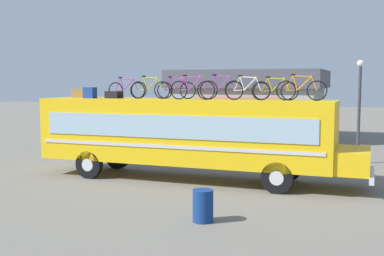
% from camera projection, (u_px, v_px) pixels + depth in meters
% --- Properties ---
extents(ground_plane, '(120.00, 120.00, 0.00)m').
position_uv_depth(ground_plane, '(183.00, 179.00, 18.91)').
color(ground_plane, slate).
extents(bus, '(12.77, 2.64, 3.15)m').
position_uv_depth(bus, '(188.00, 132.00, 18.67)').
color(bus, yellow).
rests_on(bus, ground).
extents(luggage_bag_1, '(0.62, 0.39, 0.37)m').
position_uv_depth(luggage_bag_1, '(80.00, 93.00, 20.38)').
color(luggage_bag_1, olive).
rests_on(luggage_bag_1, bus).
extents(luggage_bag_2, '(0.46, 0.36, 0.45)m').
position_uv_depth(luggage_bag_2, '(90.00, 93.00, 19.64)').
color(luggage_bag_2, '#193899').
rests_on(luggage_bag_2, bus).
extents(luggage_bag_3, '(0.58, 0.53, 0.29)m').
position_uv_depth(luggage_bag_3, '(114.00, 95.00, 19.70)').
color(luggage_bag_3, black).
rests_on(luggage_bag_3, bus).
extents(rooftop_bicycle_1, '(1.65, 0.44, 0.88)m').
position_uv_depth(rooftop_bicycle_1, '(126.00, 89.00, 19.36)').
color(rooftop_bicycle_1, black).
rests_on(rooftop_bicycle_1, bus).
extents(rooftop_bicycle_2, '(1.73, 0.44, 0.92)m').
position_uv_depth(rooftop_bicycle_2, '(150.00, 89.00, 19.08)').
color(rooftop_bicycle_2, black).
rests_on(rooftop_bicycle_2, bus).
extents(rooftop_bicycle_3, '(1.65, 0.44, 0.89)m').
position_uv_depth(rooftop_bicycle_3, '(176.00, 89.00, 18.91)').
color(rooftop_bicycle_3, black).
rests_on(rooftop_bicycle_3, bus).
extents(rooftop_bicycle_4, '(1.80, 0.44, 0.94)m').
position_uv_depth(rooftop_bicycle_4, '(192.00, 89.00, 18.03)').
color(rooftop_bicycle_4, black).
rests_on(rooftop_bicycle_4, bus).
extents(rooftop_bicycle_5, '(1.71, 0.44, 0.96)m').
position_uv_depth(rooftop_bicycle_5, '(221.00, 89.00, 17.95)').
color(rooftop_bicycle_5, black).
rests_on(rooftop_bicycle_5, bus).
extents(rooftop_bicycle_6, '(1.69, 0.44, 0.92)m').
position_uv_depth(rooftop_bicycle_6, '(247.00, 90.00, 17.56)').
color(rooftop_bicycle_6, black).
rests_on(rooftop_bicycle_6, bus).
extents(rooftop_bicycle_7, '(1.67, 0.44, 0.88)m').
position_uv_depth(rooftop_bicycle_7, '(275.00, 90.00, 17.46)').
color(rooftop_bicycle_7, black).
rests_on(rooftop_bicycle_7, bus).
extents(rooftop_bicycle_8, '(1.81, 0.44, 0.95)m').
position_uv_depth(rooftop_bicycle_8, '(301.00, 90.00, 17.11)').
color(rooftop_bicycle_8, black).
rests_on(rooftop_bicycle_8, bus).
extents(roadside_building, '(9.95, 7.30, 4.59)m').
position_uv_depth(roadside_building, '(250.00, 103.00, 32.79)').
color(roadside_building, '#9E9E99').
rests_on(roadside_building, ground).
extents(trash_bin, '(0.57, 0.57, 0.89)m').
position_uv_depth(trash_bin, '(203.00, 206.00, 13.10)').
color(trash_bin, navy).
rests_on(trash_bin, ground).
extents(street_lamp, '(0.33, 0.33, 4.82)m').
position_uv_depth(street_lamp, '(359.00, 101.00, 22.19)').
color(street_lamp, '#38383D').
rests_on(street_lamp, ground).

